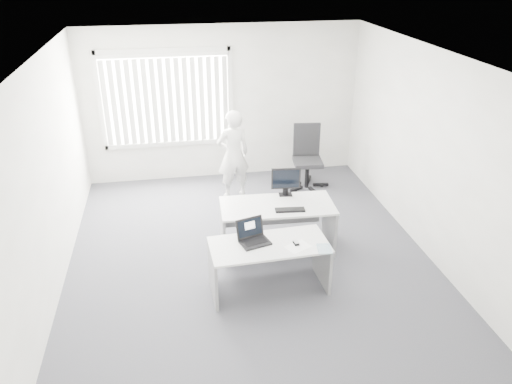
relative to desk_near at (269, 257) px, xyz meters
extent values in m
plane|color=#54545C|center=(-0.12, 0.70, -0.48)|extent=(6.00, 6.00, 0.00)
cube|color=white|center=(-0.12, 3.70, 0.92)|extent=(5.00, 0.02, 2.80)
cube|color=white|center=(-0.12, -2.30, 0.92)|extent=(5.00, 0.02, 2.80)
cube|color=white|center=(-2.62, 0.70, 0.92)|extent=(0.02, 6.00, 2.80)
cube|color=white|center=(2.38, 0.70, 0.92)|extent=(0.02, 6.00, 2.80)
cube|color=white|center=(-0.12, 0.70, 2.32)|extent=(5.00, 6.00, 0.02)
cube|color=silver|center=(-1.12, 3.66, 1.07)|extent=(2.32, 0.06, 1.76)
cube|color=silver|center=(0.00, 0.00, 0.17)|extent=(1.49, 0.75, 0.03)
cube|color=gray|center=(-0.71, -0.03, -0.16)|extent=(0.06, 0.63, 0.64)
cube|color=gray|center=(0.71, 0.03, -0.16)|extent=(0.06, 0.63, 0.64)
cube|color=silver|center=(0.30, 0.90, 0.23)|extent=(1.61, 0.82, 0.03)
cube|color=gray|center=(-0.47, 0.94, -0.13)|extent=(0.07, 0.68, 0.69)
cube|color=gray|center=(1.07, 0.87, -0.13)|extent=(0.07, 0.68, 0.69)
cylinder|color=black|center=(1.29, 2.85, -0.44)|extent=(0.72, 0.72, 0.09)
cylinder|color=black|center=(1.29, 2.85, -0.23)|extent=(0.08, 0.08, 0.50)
cube|color=black|center=(1.29, 2.85, 0.02)|extent=(0.55, 0.55, 0.08)
cube|color=black|center=(1.31, 3.08, 0.37)|extent=(0.48, 0.12, 0.60)
imported|color=white|center=(-0.07, 2.73, 0.30)|extent=(0.64, 0.48, 1.57)
cube|color=white|center=(0.33, -0.12, 0.19)|extent=(0.35, 0.31, 0.00)
cube|color=white|center=(0.64, -0.23, 0.19)|extent=(0.19, 0.25, 0.01)
cube|color=black|center=(0.44, 0.71, 0.25)|extent=(0.42, 0.17, 0.02)
camera|label=1|loc=(-1.08, -5.12, 3.45)|focal=35.00mm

